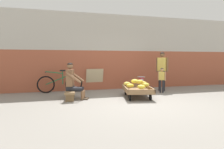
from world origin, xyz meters
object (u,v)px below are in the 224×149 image
at_px(vendor_seated, 73,81).
at_px(weighing_scale, 141,80).
at_px(customer_adult, 162,67).
at_px(customer_child, 162,78).
at_px(low_bench, 70,93).
at_px(shopping_bag, 148,90).
at_px(bicycle_near_left, 60,83).
at_px(sign_board, 95,79).
at_px(banana_cart, 137,90).
at_px(plastic_crate, 141,88).

xyz_separation_m(vendor_seated, weighing_scale, (2.64, 0.68, -0.11)).
relative_size(customer_adult, customer_child, 1.65).
distance_m(low_bench, shopping_bag, 2.89).
distance_m(bicycle_near_left, sign_board, 1.42).
distance_m(banana_cart, shopping_bag, 0.99).
height_order(vendor_seated, plastic_crate, vendor_seated).
xyz_separation_m(sign_board, shopping_bag, (1.76, -1.36, -0.31)).
relative_size(banana_cart, low_bench, 1.40).
height_order(low_bench, customer_child, customer_child).
distance_m(weighing_scale, shopping_bag, 0.48).
relative_size(weighing_scale, sign_board, 0.34).
bearing_deg(bicycle_near_left, weighing_scale, -13.55).
bearing_deg(weighing_scale, customer_child, -28.45).
xyz_separation_m(customer_child, shopping_bag, (-0.52, 0.05, -0.45)).
bearing_deg(customer_adult, weighing_scale, -176.39).
height_order(weighing_scale, bicycle_near_left, bicycle_near_left).
xyz_separation_m(low_bench, weighing_scale, (2.72, 0.65, 0.25)).
relative_size(low_bench, weighing_scale, 3.76).
relative_size(vendor_seated, customer_adult, 0.75).
height_order(low_bench, sign_board, sign_board).
bearing_deg(customer_child, low_bench, -175.06).
xyz_separation_m(vendor_seated, bicycle_near_left, (-0.36, 1.41, -0.21)).
xyz_separation_m(weighing_scale, sign_board, (-1.61, 1.05, -0.02)).
height_order(plastic_crate, customer_adult, customer_adult).
bearing_deg(vendor_seated, banana_cart, -8.11).
xyz_separation_m(banana_cart, weighing_scale, (0.58, 0.98, 0.21)).
height_order(plastic_crate, customer_child, customer_child).
bearing_deg(low_bench, banana_cart, -8.59).
bearing_deg(low_bench, weighing_scale, 13.52).
relative_size(plastic_crate, weighing_scale, 1.20).
xyz_separation_m(weighing_scale, bicycle_near_left, (-3.00, 0.72, -0.10)).
bearing_deg(customer_child, customer_adult, 60.04).
height_order(banana_cart, customer_adult, customer_adult).
bearing_deg(low_bench, bicycle_near_left, 101.38).
relative_size(bicycle_near_left, sign_board, 1.91).
height_order(bicycle_near_left, customer_child, customer_child).
relative_size(customer_child, shopping_bag, 3.86).
distance_m(bicycle_near_left, customer_adult, 4.00).
bearing_deg(banana_cart, shopping_bag, 42.33).
relative_size(low_bench, customer_child, 1.22).
bearing_deg(plastic_crate, low_bench, -166.46).
bearing_deg(banana_cart, weighing_scale, 59.10).
distance_m(sign_board, shopping_bag, 2.24).
bearing_deg(customer_adult, low_bench, -168.91).
relative_size(banana_cart, customer_child, 1.71).
bearing_deg(plastic_crate, bicycle_near_left, 166.47).
distance_m(vendor_seated, sign_board, 2.01).
distance_m(low_bench, customer_child, 3.42).
height_order(low_bench, vendor_seated, vendor_seated).
height_order(low_bench, bicycle_near_left, bicycle_near_left).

